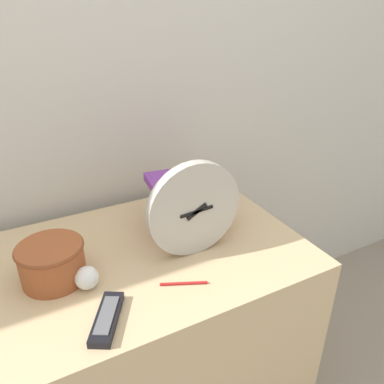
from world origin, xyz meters
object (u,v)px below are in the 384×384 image
(desk_clock, at_px, (194,209))
(pen, at_px, (184,283))
(tv_remote, at_px, (107,318))
(basket, at_px, (52,261))
(book_stack, at_px, (190,200))
(crumpled_paper_ball, at_px, (87,278))

(desk_clock, relative_size, pen, 2.42)
(tv_remote, bearing_deg, basket, 110.56)
(book_stack, bearing_deg, crumpled_paper_ball, -156.84)
(tv_remote, xyz_separation_m, crumpled_paper_ball, (-0.01, 0.14, 0.02))
(crumpled_paper_ball, relative_size, pen, 0.52)
(basket, distance_m, pen, 0.36)
(desk_clock, relative_size, crumpled_paper_ball, 4.64)
(crumpled_paper_ball, height_order, pen, crumpled_paper_ball)
(book_stack, distance_m, basket, 0.48)
(basket, relative_size, crumpled_paper_ball, 2.85)
(desk_clock, relative_size, tv_remote, 1.76)
(book_stack, distance_m, tv_remote, 0.51)
(tv_remote, xyz_separation_m, pen, (0.22, 0.03, -0.01))
(desk_clock, distance_m, pen, 0.21)
(tv_remote, bearing_deg, pen, 8.44)
(book_stack, height_order, pen, book_stack)
(crumpled_paper_ball, distance_m, pen, 0.26)
(book_stack, relative_size, tv_remote, 1.59)
(desk_clock, distance_m, tv_remote, 0.38)
(tv_remote, relative_size, pen, 1.38)
(desk_clock, distance_m, crumpled_paper_ball, 0.35)
(crumpled_paper_ball, bearing_deg, basket, 132.95)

